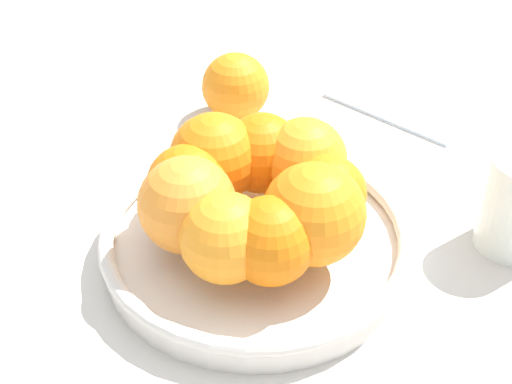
{
  "coord_description": "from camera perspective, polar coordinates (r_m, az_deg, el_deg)",
  "views": [
    {
      "loc": [
        0.28,
        -0.36,
        0.42
      ],
      "look_at": [
        0.0,
        0.0,
        0.07
      ],
      "focal_mm": 50.0,
      "sensor_mm": 36.0,
      "label": 1
    }
  ],
  "objects": [
    {
      "name": "stray_orange",
      "position": [
        0.78,
        -1.64,
        8.43
      ],
      "size": [
        0.07,
        0.07,
        0.07
      ],
      "primitive_type": "sphere",
      "color": "orange",
      "rests_on": "ground_plane"
    },
    {
      "name": "orange_pile",
      "position": [
        0.57,
        -0.22,
        0.03
      ],
      "size": [
        0.19,
        0.19,
        0.08
      ],
      "color": "orange",
      "rests_on": "fruit_bowl"
    },
    {
      "name": "ground_plane",
      "position": [
        0.62,
        0.0,
        -5.06
      ],
      "size": [
        4.0,
        4.0,
        0.0
      ],
      "primitive_type": "plane",
      "color": "beige"
    },
    {
      "name": "napkin_folded",
      "position": [
        0.87,
        12.98,
        7.92
      ],
      "size": [
        0.17,
        0.17,
        0.01
      ],
      "primitive_type": "cube",
      "rotation": [
        0.0,
        0.0,
        -0.08
      ],
      "color": "silver",
      "rests_on": "ground_plane"
    },
    {
      "name": "fruit_bowl",
      "position": [
        0.61,
        0.0,
        -3.93
      ],
      "size": [
        0.26,
        0.26,
        0.03
      ],
      "color": "silver",
      "rests_on": "ground_plane"
    }
  ]
}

